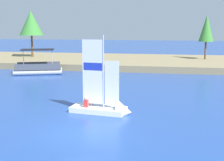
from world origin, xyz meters
The scene contains 6 objects.
ground_plane centered at (0.00, 0.00, 0.00)m, with size 200.00×200.00×0.00m, color #234793.
shore_bank centered at (0.00, 29.34, 0.41)m, with size 80.00×15.55×0.82m, color #897A56.
shoreline_tree_left centered at (-16.02, 29.51, 5.93)m, with size 3.56×3.56×6.96m.
shoreline_tree_midleft centered at (9.77, 30.66, 5.20)m, with size 2.05×2.05×6.31m.
sailboat centered at (0.75, 4.13, 0.38)m, with size 4.24×1.98×5.57m.
pontoon_boat centered at (-10.45, 18.73, 0.68)m, with size 5.92×3.95×2.90m.
Camera 1 is at (4.37, -15.10, 5.72)m, focal length 49.57 mm.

